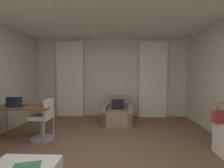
{
  "coord_description": "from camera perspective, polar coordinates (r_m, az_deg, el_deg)",
  "views": [
    {
      "loc": [
        0.28,
        -2.6,
        1.41
      ],
      "look_at": [
        0.1,
        1.39,
        1.18
      ],
      "focal_mm": 26.76,
      "sensor_mm": 36.0,
      "label": 1
    }
  ],
  "objects": [
    {
      "name": "laptop",
      "position": [
        4.09,
        -30.08,
        -6.13
      ],
      "size": [
        0.36,
        0.3,
        0.22
      ],
      "color": "#2D2D33",
      "rests_on": "desk"
    },
    {
      "name": "magazine_open",
      "position": [
        2.2,
        -27.15,
        -23.87
      ],
      "size": [
        0.33,
        0.28,
        0.01
      ],
      "color": "#387F5B",
      "rests_on": "coffee_table"
    },
    {
      "name": "ground_plane",
      "position": [
        2.98,
        -3.47,
        -25.03
      ],
      "size": [
        12.0,
        12.0,
        0.0
      ],
      "primitive_type": "plane",
      "color": "brown"
    },
    {
      "name": "desk",
      "position": [
        4.12,
        -27.96,
        -7.62
      ],
      "size": [
        1.2,
        0.57,
        0.73
      ],
      "color": "brown",
      "rests_on": "ground"
    },
    {
      "name": "wall_window",
      "position": [
        5.64,
        -0.28,
        2.18
      ],
      "size": [
        5.12,
        0.06,
        2.6
      ],
      "color": "beige",
      "rests_on": "ground"
    },
    {
      "name": "curtain_left_panel",
      "position": [
        5.75,
        -14.18,
        1.6
      ],
      "size": [
        0.9,
        0.06,
        2.5
      ],
      "color": "silver",
      "rests_on": "ground"
    },
    {
      "name": "armchair",
      "position": [
        4.93,
        1.95,
        -10.22
      ],
      "size": [
        0.86,
        0.89,
        0.76
      ],
      "color": "#997A66",
      "rests_on": "ground"
    },
    {
      "name": "curtain_right_panel",
      "position": [
        5.61,
        13.81,
        1.57
      ],
      "size": [
        0.9,
        0.06,
        2.5
      ],
      "color": "silver",
      "rests_on": "ground"
    },
    {
      "name": "desk_chair",
      "position": [
        3.96,
        -22.34,
        -11.85
      ],
      "size": [
        0.48,
        0.48,
        0.88
      ],
      "color": "gray",
      "rests_on": "ground"
    },
    {
      "name": "handbag_primary",
      "position": [
        3.53,
        33.49,
        -9.14
      ],
      "size": [
        0.3,
        0.14,
        0.37
      ],
      "color": "#B73833",
      "rests_on": "tv_console"
    }
  ]
}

